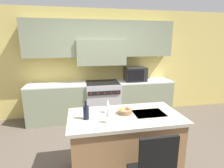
{
  "coord_description": "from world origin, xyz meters",
  "views": [
    {
      "loc": [
        -0.57,
        -2.41,
        1.89
      ],
      "look_at": [
        0.02,
        0.63,
        1.15
      ],
      "focal_mm": 28.0,
      "sensor_mm": 36.0,
      "label": 1
    }
  ],
  "objects": [
    {
      "name": "kitchen_island",
      "position": [
        0.05,
        -0.21,
        0.46
      ],
      "size": [
        1.57,
        0.83,
        0.9
      ],
      "color": "olive",
      "rests_on": "ground_plane"
    },
    {
      "name": "wine_glass_far",
      "position": [
        -0.18,
        -0.08,
        1.05
      ],
      "size": [
        0.07,
        0.07,
        0.21
      ],
      "color": "white",
      "rests_on": "kitchen_island"
    },
    {
      "name": "back_counter",
      "position": [
        0.0,
        1.78,
        0.47
      ],
      "size": [
        3.57,
        0.62,
        0.93
      ],
      "color": "gray",
      "rests_on": "ground_plane"
    },
    {
      "name": "wine_glass_near",
      "position": [
        -0.22,
        -0.41,
        1.05
      ],
      "size": [
        0.07,
        0.07,
        0.21
      ],
      "color": "white",
      "rests_on": "kitchen_island"
    },
    {
      "name": "microwave",
      "position": [
        0.85,
        1.78,
        1.11
      ],
      "size": [
        0.51,
        0.45,
        0.35
      ],
      "color": "black",
      "rests_on": "back_counter"
    },
    {
      "name": "fruit_bowl",
      "position": [
        0.06,
        -0.16,
        0.94
      ],
      "size": [
        0.2,
        0.2,
        0.09
      ],
      "color": "#996B47",
      "rests_on": "kitchen_island"
    },
    {
      "name": "wine_bottle",
      "position": [
        -0.49,
        -0.24,
        1.0
      ],
      "size": [
        0.08,
        0.08,
        0.26
      ],
      "color": "black",
      "rests_on": "kitchen_island"
    },
    {
      "name": "back_cabinetry",
      "position": [
        0.0,
        2.03,
        1.6
      ],
      "size": [
        10.0,
        0.46,
        2.7
      ],
      "color": "#DBC166",
      "rests_on": "ground_plane"
    },
    {
      "name": "range_stove",
      "position": [
        -0.0,
        1.76,
        0.47
      ],
      "size": [
        0.82,
        0.7,
        0.94
      ],
      "color": "#B7B7BC",
      "rests_on": "ground_plane"
    },
    {
      "name": "ground_plane",
      "position": [
        0.0,
        0.0,
        0.0
      ],
      "size": [
        10.0,
        10.0,
        0.0
      ],
      "primitive_type": "plane",
      "color": "brown"
    }
  ]
}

